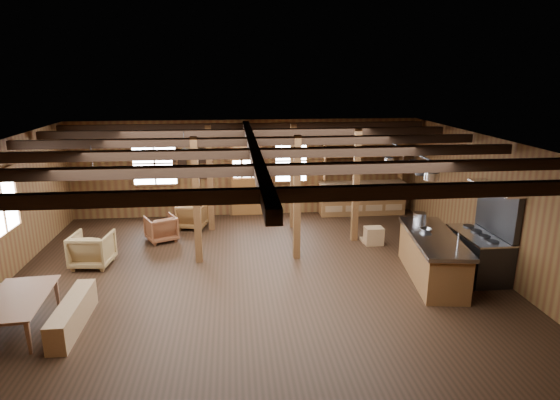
% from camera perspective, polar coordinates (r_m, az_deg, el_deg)
% --- Properties ---
extents(room, '(10.04, 9.04, 2.84)m').
position_cam_1_polar(room, '(9.30, -3.16, -1.58)').
color(room, black).
rests_on(room, ground).
extents(ceiling_joists, '(9.80, 8.82, 0.18)m').
position_cam_1_polar(ceiling_joists, '(9.18, -3.34, 6.41)').
color(ceiling_joists, black).
rests_on(ceiling_joists, ceiling).
extents(timber_posts, '(3.95, 2.35, 2.80)m').
position_cam_1_polar(timber_posts, '(11.33, -1.06, 1.55)').
color(timber_posts, '#482514').
rests_on(timber_posts, floor).
extents(back_door, '(1.02, 0.08, 2.15)m').
position_cam_1_polar(back_door, '(13.72, -4.07, 1.73)').
color(back_door, brown).
rests_on(back_door, floor).
extents(window_back_left, '(1.32, 0.06, 1.32)m').
position_cam_1_polar(window_back_left, '(13.75, -15.04, 4.33)').
color(window_back_left, white).
rests_on(window_back_left, wall_back).
extents(window_back_right, '(1.02, 0.06, 1.32)m').
position_cam_1_polar(window_back_right, '(13.68, 1.34, 4.80)').
color(window_back_right, white).
rests_on(window_back_right, wall_back).
extents(window_left, '(0.14, 1.24, 1.32)m').
position_cam_1_polar(window_left, '(10.73, -30.83, -0.36)').
color(window_left, white).
rests_on(window_left, wall_back).
extents(notice_boards, '(1.08, 0.03, 0.90)m').
position_cam_1_polar(notice_boards, '(13.61, -10.46, 4.66)').
color(notice_boards, white).
rests_on(notice_boards, wall_back).
extents(back_counter, '(2.55, 0.60, 2.45)m').
position_cam_1_polar(back_counter, '(14.07, 9.96, 0.70)').
color(back_counter, brown).
rests_on(back_counter, floor).
extents(pendant_lamps, '(1.86, 2.36, 0.66)m').
position_cam_1_polar(pendant_lamps, '(10.22, -16.26, 4.30)').
color(pendant_lamps, '#2D2D2F').
rests_on(pendant_lamps, ceiling).
extents(pot_rack, '(0.35, 3.00, 0.45)m').
position_cam_1_polar(pot_rack, '(10.02, 15.12, 4.38)').
color(pot_rack, '#2D2D2F').
rests_on(pot_rack, ceiling).
extents(kitchen_island, '(1.22, 2.60, 1.20)m').
position_cam_1_polar(kitchen_island, '(10.05, 18.07, -6.60)').
color(kitchen_island, brown).
rests_on(kitchen_island, floor).
extents(step_stool, '(0.50, 0.36, 0.44)m').
position_cam_1_polar(step_stool, '(11.73, 11.35, -4.31)').
color(step_stool, olive).
rests_on(step_stool, floor).
extents(commercial_range, '(0.79, 1.54, 1.90)m').
position_cam_1_polar(commercial_range, '(10.53, 23.30, -5.28)').
color(commercial_range, '#2D2D2F').
rests_on(commercial_range, floor).
extents(dining_table, '(1.04, 1.72, 0.58)m').
position_cam_1_polar(dining_table, '(8.91, -29.00, -12.05)').
color(dining_table, brown).
rests_on(dining_table, floor).
extents(bench_aisle, '(0.32, 1.72, 0.47)m').
position_cam_1_polar(bench_aisle, '(8.65, -23.95, -12.62)').
color(bench_aisle, olive).
rests_on(bench_aisle, floor).
extents(armchair_a, '(0.93, 0.94, 0.64)m').
position_cam_1_polar(armchair_a, '(12.09, -14.29, -3.37)').
color(armchair_a, brown).
rests_on(armchair_a, floor).
extents(armchair_b, '(0.88, 0.90, 0.69)m').
position_cam_1_polar(armchair_b, '(12.91, -10.61, -1.86)').
color(armchair_b, brown).
rests_on(armchair_b, floor).
extents(armchair_c, '(0.89, 0.91, 0.75)m').
position_cam_1_polar(armchair_c, '(11.01, -21.92, -5.61)').
color(armchair_c, olive).
rests_on(armchair_c, floor).
extents(counter_pot, '(0.29, 0.29, 0.17)m').
position_cam_1_polar(counter_pot, '(10.75, 16.70, -1.95)').
color(counter_pot, silver).
rests_on(counter_pot, kitchen_island).
extents(bowl, '(0.26, 0.26, 0.06)m').
position_cam_1_polar(bowl, '(10.08, 17.34, -3.49)').
color(bowl, silver).
rests_on(bowl, kitchen_island).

